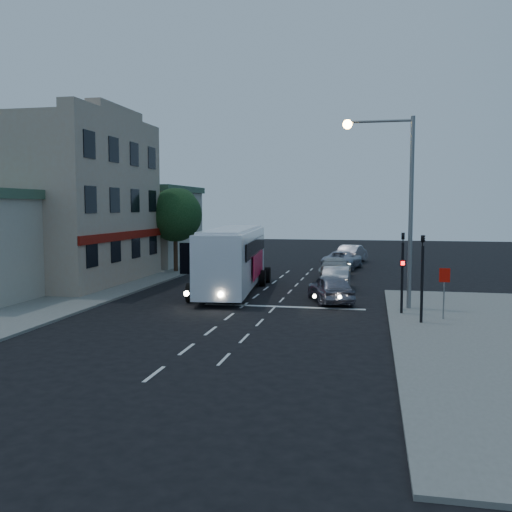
% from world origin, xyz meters
% --- Properties ---
extents(ground, '(120.00, 120.00, 0.00)m').
position_xyz_m(ground, '(0.00, 0.00, 0.00)').
color(ground, black).
extents(sidewalk_far, '(12.00, 50.00, 0.12)m').
position_xyz_m(sidewalk_far, '(-13.00, 8.00, 0.06)').
color(sidewalk_far, slate).
rests_on(sidewalk_far, ground).
extents(road_markings, '(8.00, 30.55, 0.01)m').
position_xyz_m(road_markings, '(1.29, 3.31, 0.00)').
color(road_markings, silver).
rests_on(road_markings, ground).
extents(tour_bus, '(3.69, 12.24, 3.70)m').
position_xyz_m(tour_bus, '(-1.66, 6.54, 2.00)').
color(tour_bus, white).
rests_on(tour_bus, ground).
extents(car_suv, '(2.98, 4.65, 1.48)m').
position_xyz_m(car_suv, '(4.18, 3.80, 0.74)').
color(car_suv, gray).
rests_on(car_suv, ground).
extents(car_sedan_a, '(1.53, 4.29, 1.41)m').
position_xyz_m(car_sedan_a, '(4.21, 8.45, 0.71)').
color(car_sedan_a, '#AFAEB4').
rests_on(car_sedan_a, ground).
extents(car_sedan_b, '(2.15, 4.94, 1.41)m').
position_xyz_m(car_sedan_b, '(3.75, 14.44, 0.71)').
color(car_sedan_b, '#AAAAAA').
rests_on(car_sedan_b, ground).
extents(car_sedan_c, '(3.26, 5.57, 1.46)m').
position_xyz_m(car_sedan_c, '(3.99, 19.96, 0.73)').
color(car_sedan_c, '#A2A5B6').
rests_on(car_sedan_c, ground).
extents(car_extra, '(2.65, 5.08, 1.59)m').
position_xyz_m(car_extra, '(4.53, 25.13, 0.80)').
color(car_extra, '#B4B3C1').
rests_on(car_extra, ground).
extents(traffic_signal_main, '(0.25, 0.35, 4.10)m').
position_xyz_m(traffic_signal_main, '(7.60, 0.78, 2.42)').
color(traffic_signal_main, black).
rests_on(traffic_signal_main, sidewalk_near).
extents(traffic_signal_side, '(0.18, 0.15, 4.10)m').
position_xyz_m(traffic_signal_side, '(8.30, -1.20, 2.42)').
color(traffic_signal_side, black).
rests_on(traffic_signal_side, sidewalk_near).
extents(regulatory_sign, '(0.45, 0.12, 2.20)m').
position_xyz_m(regulatory_sign, '(9.30, -0.24, 1.60)').
color(regulatory_sign, slate).
rests_on(regulatory_sign, sidewalk_near).
extents(streetlight, '(3.32, 0.44, 9.00)m').
position_xyz_m(streetlight, '(7.34, 2.20, 5.73)').
color(streetlight, slate).
rests_on(streetlight, sidewalk_near).
extents(main_building, '(10.12, 12.00, 11.00)m').
position_xyz_m(main_building, '(-13.96, 8.00, 5.16)').
color(main_building, '#A59588').
rests_on(main_building, sidewalk_far).
extents(low_building_north, '(9.40, 9.40, 6.50)m').
position_xyz_m(low_building_north, '(-13.50, 20.00, 3.39)').
color(low_building_north, '#A99F92').
rests_on(low_building_north, sidewalk_far).
extents(street_tree, '(4.00, 4.00, 6.20)m').
position_xyz_m(street_tree, '(-8.21, 15.02, 4.50)').
color(street_tree, black).
rests_on(street_tree, sidewalk_far).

